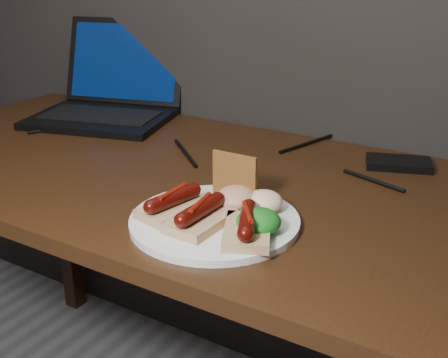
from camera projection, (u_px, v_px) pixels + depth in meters
desk at (165, 205)px, 1.21m from camera, size 1.40×0.70×0.75m
laptop at (110, 97)px, 1.52m from camera, size 0.43×0.43×0.25m
hard_drive at (399, 163)px, 1.17m from camera, size 0.15×0.11×0.02m
desk_cables at (219, 146)px, 1.29m from camera, size 0.89×0.40×0.01m
plate at (215, 221)px, 0.92m from camera, size 0.34×0.34×0.01m
bread_sausage_left at (173, 205)px, 0.93m from camera, size 0.09×0.13×0.04m
bread_sausage_center at (200, 216)px, 0.89m from camera, size 0.08×0.12×0.04m
bread_sausage_right at (247, 226)px, 0.85m from camera, size 0.11×0.13×0.04m
crispbread at (234, 177)px, 0.97m from camera, size 0.09×0.01×0.08m
salad_greens at (259, 221)px, 0.86m from camera, size 0.07×0.07×0.04m
salsa_mound at (237, 198)px, 0.94m from camera, size 0.07×0.07×0.04m
coleslaw_mound at (264, 201)px, 0.94m from camera, size 0.06×0.06×0.04m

